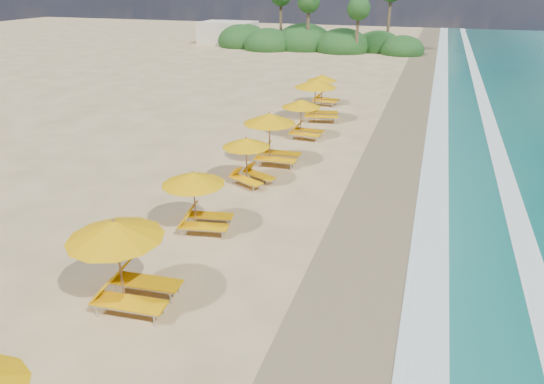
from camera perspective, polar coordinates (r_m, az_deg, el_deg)
The scene contains 12 objects.
ground at distance 17.78m, azimuth 0.00°, elevation -3.54°, with size 160.00×160.00×0.00m, color #D6B77E.
wet_sand at distance 17.11m, azimuth 12.89°, elevation -5.36°, with size 4.00×160.00×0.01m, color olive.
surf_foam at distance 17.16m, azimuth 21.91°, elevation -6.41°, with size 4.00×160.00×0.01m.
station_3 at distance 13.44m, azimuth -16.73°, elevation -7.36°, with size 2.89×2.71×2.56m.
station_4 at distance 16.95m, azimuth -8.50°, elevation -0.61°, with size 2.66×2.54×2.21m.
station_5 at distance 20.71m, azimuth -2.70°, elevation 3.99°, with size 2.73×2.71×2.07m.
station_6 at distance 22.98m, azimuth 0.17°, elevation 6.65°, with size 2.74×2.54×2.50m.
station_7 at distance 27.00m, azimuth 3.73°, elevation 8.82°, with size 2.44×2.28×2.19m.
station_8 at distance 30.47m, azimuth 5.42°, elevation 10.98°, with size 3.17×3.03×2.64m.
station_9 at distance 34.73m, azimuth 6.09°, elevation 12.02°, with size 2.45×2.32×2.10m.
treeline at distance 62.74m, azimuth 4.59°, elevation 17.11°, with size 25.80×8.80×9.74m.
beach_building at distance 68.86m, azimuth -5.15°, elevation 18.01°, with size 7.00×5.00×2.80m, color beige.
Camera 1 is at (4.94, -15.01, 8.15)m, focal length 32.30 mm.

